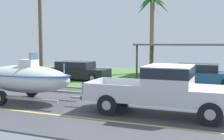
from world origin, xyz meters
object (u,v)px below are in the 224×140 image
Objects in this scene: parked_sedan_near at (200,75)px; carport_awning at (186,45)px; utility_pole at (40,19)px; parked_sedan_far at (78,71)px; palm_tree_far_left at (152,11)px; boat_on_trailer at (25,78)px; pickup_truck_towing at (168,88)px.

parked_sedan_near is 4.35m from carport_awning.
carport_awning is at bearing 41.98° from utility_pole.
parked_sedan_near is at bearing 5.14° from parked_sedan_far.
palm_tree_far_left reaches higher than carport_awning.
utility_pole is (-2.43, 4.63, 3.18)m from boat_on_trailer.
carport_awning is at bearing -35.79° from palm_tree_far_left.
parked_sedan_near and parked_sedan_far have the same top height.
carport_awning is at bearing 64.35° from boat_on_trailer.
parked_sedan_far is 0.56× the size of utility_pole.
parked_sedan_far is 4.76m from utility_pole.
palm_tree_far_left is at bearing 144.21° from carport_awning.
palm_tree_far_left is 0.88× the size of utility_pole.
boat_on_trailer is at bearing -62.28° from utility_pole.
parked_sedan_far is 0.63× the size of palm_tree_far_left.
palm_tree_far_left is at bearing 61.07° from parked_sedan_far.
parked_sedan_near is at bearing -51.99° from palm_tree_far_left.
pickup_truck_towing is at bearing -0.00° from boat_on_trailer.
parked_sedan_far is (-8.09, 7.57, -0.38)m from pickup_truck_towing.
pickup_truck_towing is 12.13m from carport_awning.
utility_pole reaches higher than parked_sedan_far.
parked_sedan_near is at bearing -69.16° from carport_awning.
utility_pole reaches higher than palm_tree_far_left.
boat_on_trailer is at bearing -115.65° from carport_awning.
carport_awning reaches higher than parked_sedan_far.
boat_on_trailer reaches higher than pickup_truck_towing.
parked_sedan_near is at bearing 49.35° from boat_on_trailer.
carport_awning reaches higher than pickup_truck_towing.
parked_sedan_near is 0.64× the size of palm_tree_far_left.
pickup_truck_towing is 0.71× the size of utility_pole.
palm_tree_far_left is at bearing 106.59° from pickup_truck_towing.
utility_pole reaches higher than boat_on_trailer.
utility_pole is at bearing -158.84° from parked_sedan_near.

